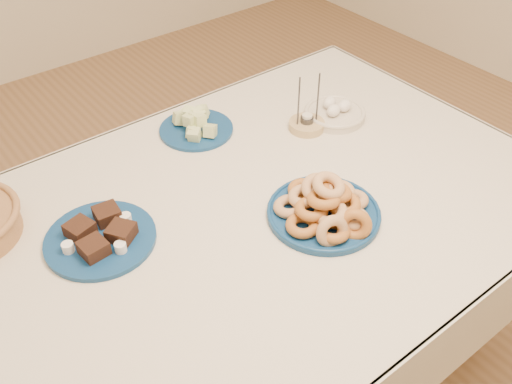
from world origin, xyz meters
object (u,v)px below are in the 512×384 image
dining_table (245,240)px  melon_plate (195,125)px  egg_bowl (335,113)px  brownie_plate (101,236)px  candle_holder (307,124)px  donut_platter (325,207)px

dining_table → melon_plate: bearing=74.7°
egg_bowl → brownie_plate: bearing=-176.8°
melon_plate → egg_bowl: size_ratio=1.11×
dining_table → melon_plate: (0.11, 0.39, 0.13)m
candle_holder → donut_platter: bearing=-125.4°
melon_plate → egg_bowl: (0.39, -0.21, -0.00)m
melon_plate → candle_holder: candle_holder is taller
brownie_plate → egg_bowl: size_ratio=1.44×
melon_plate → donut_platter: bearing=-85.5°
candle_holder → egg_bowl: (0.11, -0.01, 0.00)m
donut_platter → melon_plate: donut_platter is taller
melon_plate → brownie_plate: melon_plate is taller
dining_table → egg_bowl: bearing=19.7°
brownie_plate → candle_holder: 0.73m
donut_platter → candle_holder: (0.24, 0.33, -0.02)m
melon_plate → egg_bowl: bearing=-28.5°
dining_table → candle_holder: candle_holder is taller
donut_platter → egg_bowl: size_ratio=1.69×
donut_platter → candle_holder: 0.41m
egg_bowl → melon_plate: bearing=151.5°
dining_table → egg_bowl: size_ratio=7.46×
dining_table → egg_bowl: (0.50, 0.18, 0.13)m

